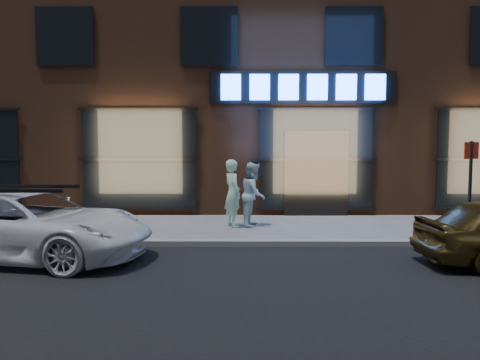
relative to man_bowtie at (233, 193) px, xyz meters
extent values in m
plane|color=slate|center=(2.32, -2.15, -0.83)|extent=(90.00, 90.00, 0.00)
cube|color=gray|center=(2.32, -2.15, -0.77)|extent=(60.00, 0.25, 0.12)
cube|color=#54301E|center=(2.32, 5.85, 4.17)|extent=(30.00, 8.00, 10.00)
cube|color=black|center=(1.92, 1.80, 2.77)|extent=(5.20, 0.06, 0.90)
cube|color=black|center=(2.32, 1.77, 0.37)|extent=(1.80, 0.10, 2.40)
cube|color=#FFBF72|center=(-2.68, 1.83, 0.77)|extent=(3.00, 0.04, 2.60)
cube|color=black|center=(-2.68, 1.79, 0.77)|extent=(3.20, 0.06, 2.80)
cube|color=#FFBF72|center=(2.32, 1.83, 0.77)|extent=(3.00, 0.04, 2.60)
cube|color=black|center=(2.32, 1.79, 0.77)|extent=(3.20, 0.06, 2.80)
cube|color=black|center=(-4.68, 1.79, 4.17)|extent=(1.60, 0.06, 1.60)
cube|color=black|center=(-0.68, 1.79, 4.17)|extent=(1.60, 0.06, 1.60)
cube|color=black|center=(3.32, 1.79, 4.17)|extent=(1.60, 0.06, 1.60)
cube|color=#2659FF|center=(-0.08, 1.73, 2.77)|extent=(0.55, 0.12, 0.70)
cube|color=#2659FF|center=(0.72, 1.73, 2.77)|extent=(0.55, 0.12, 0.70)
cube|color=#2659FF|center=(1.52, 1.73, 2.77)|extent=(0.55, 0.12, 0.70)
cube|color=#2659FF|center=(2.32, 1.73, 2.77)|extent=(0.55, 0.12, 0.70)
cube|color=#2659FF|center=(3.12, 1.73, 2.77)|extent=(0.55, 0.12, 0.70)
cube|color=#2659FF|center=(3.92, 1.73, 2.77)|extent=(0.55, 0.12, 0.70)
imported|color=#C2FFE1|center=(0.00, 0.00, 0.00)|extent=(0.62, 0.72, 1.66)
imported|color=white|center=(0.51, 0.12, -0.03)|extent=(0.73, 0.87, 1.59)
imported|color=white|center=(-3.57, -3.23, -0.22)|extent=(4.67, 2.77, 1.22)
cylinder|color=#262628|center=(4.80, -2.05, 0.22)|extent=(0.07, 0.07, 2.10)
cube|color=#AD2313|center=(4.80, -2.05, 1.09)|extent=(0.33, 0.13, 0.33)
camera|label=1|loc=(0.24, -11.39, 1.25)|focal=35.00mm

